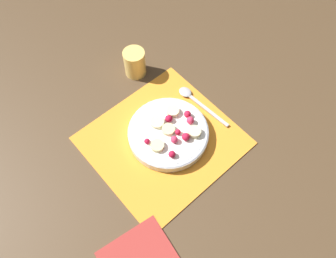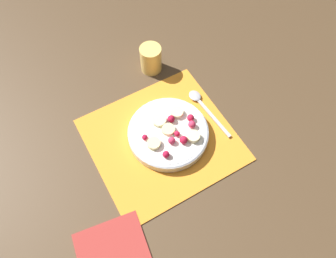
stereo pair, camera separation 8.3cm
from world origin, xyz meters
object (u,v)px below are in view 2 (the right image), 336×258
fruit_bowl (168,132)px  drinking_glass (151,59)px  spoon (201,103)px  napkin (112,249)px

fruit_bowl → drinking_glass: (-0.07, -0.23, 0.02)m
spoon → fruit_bowl: bearing=103.6°
fruit_bowl → napkin: (0.25, 0.19, -0.02)m
spoon → drinking_glass: drinking_glass is taller
drinking_glass → napkin: size_ratio=0.48×
fruit_bowl → napkin: fruit_bowl is taller
fruit_bowl → napkin: 0.31m
fruit_bowl → spoon: 0.14m
spoon → napkin: (0.38, 0.23, -0.01)m
fruit_bowl → drinking_glass: bearing=-107.6°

